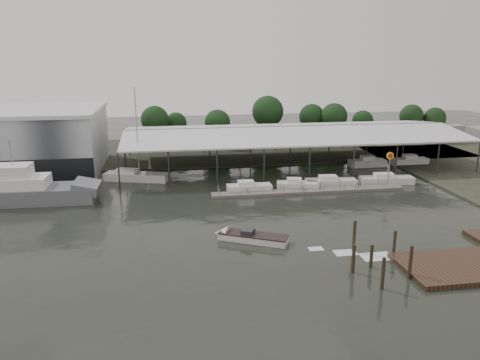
{
  "coord_description": "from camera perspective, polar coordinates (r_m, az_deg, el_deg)",
  "views": [
    {
      "loc": [
        -4.89,
        -51.94,
        19.24
      ],
      "look_at": [
        4.86,
        9.24,
        2.5
      ],
      "focal_mm": 35.0,
      "sensor_mm": 36.0,
      "label": 1
    }
  ],
  "objects": [
    {
      "name": "shell_fuel_sign",
      "position": [
        71.32,
        17.76,
        1.99
      ],
      "size": [
        1.1,
        0.18,
        5.55
      ],
      "color": "gray",
      "rests_on": "ground"
    },
    {
      "name": "floating_dock",
      "position": [
        67.78,
        8.39,
        -1.36
      ],
      "size": [
        28.0,
        2.0,
        1.4
      ],
      "color": "#625C56",
      "rests_on": "ground"
    },
    {
      "name": "moored_cruiser_0",
      "position": [
        67.3,
        1.08,
        -0.95
      ],
      "size": [
        6.42,
        2.24,
        1.7
      ],
      "rotation": [
        0.0,
        0.0,
        -0.01
      ],
      "color": "silver",
      "rests_on": "ground"
    },
    {
      "name": "ground",
      "position": [
        55.6,
        -3.46,
        -5.15
      ],
      "size": [
        200.0,
        200.0,
        0.0
      ],
      "primitive_type": "plane",
      "color": "black",
      "rests_on": "ground"
    },
    {
      "name": "distant_commercial_buildings",
      "position": [
        117.16,
        24.25,
        5.25
      ],
      "size": [
        22.0,
        8.0,
        4.0
      ],
      "color": "gray",
      "rests_on": "ground"
    },
    {
      "name": "grey_trawler",
      "position": [
        68.57,
        -24.7,
        -1.22
      ],
      "size": [
        19.03,
        5.46,
        8.84
      ],
      "rotation": [
        0.0,
        0.0,
        -0.02
      ],
      "color": "slate",
      "rests_on": "ground"
    },
    {
      "name": "storage_warehouse",
      "position": [
        86.21,
        -24.55,
        4.44
      ],
      "size": [
        24.5,
        20.5,
        10.5
      ],
      "color": "#AEB5BA",
      "rests_on": "ground"
    },
    {
      "name": "speedboat_underway",
      "position": [
        50.18,
        0.89,
        -6.94
      ],
      "size": [
        17.59,
        10.04,
        2.0
      ],
      "rotation": [
        0.0,
        0.0,
        2.66
      ],
      "color": "silver",
      "rests_on": "ground"
    },
    {
      "name": "mooring_pilings",
      "position": [
        45.57,
        16.37,
        -8.99
      ],
      "size": [
        5.92,
        8.12,
        3.86
      ],
      "color": "#372C1B",
      "rests_on": "ground"
    },
    {
      "name": "moored_cruiser_2",
      "position": [
        71.6,
        10.96,
        -0.24
      ],
      "size": [
        7.77,
        2.83,
        1.7
      ],
      "rotation": [
        0.0,
        0.0,
        -0.08
      ],
      "color": "silver",
      "rests_on": "ground"
    },
    {
      "name": "land_strip_far",
      "position": [
        95.99,
        -5.96,
        3.54
      ],
      "size": [
        140.0,
        30.0,
        0.3
      ],
      "color": "#3B3F2F",
      "rests_on": "ground"
    },
    {
      "name": "white_sailboat",
      "position": [
        75.19,
        -12.63,
        0.44
      ],
      "size": [
        10.31,
        5.34,
        14.64
      ],
      "rotation": [
        0.0,
        0.0,
        -0.29
      ],
      "color": "silver",
      "rests_on": "ground"
    },
    {
      "name": "moored_cruiser_3",
      "position": [
        75.06,
        17.37,
        0.05
      ],
      "size": [
        8.35,
        2.95,
        1.7
      ],
      "rotation": [
        0.0,
        0.0,
        -0.09
      ],
      "color": "silver",
      "rests_on": "ground"
    },
    {
      "name": "moored_cruiser_1",
      "position": [
        69.19,
        6.97,
        -0.61
      ],
      "size": [
        6.33,
        3.36,
        1.7
      ],
      "rotation": [
        0.0,
        0.0,
        -0.2
      ],
      "color": "silver",
      "rests_on": "ground"
    },
    {
      "name": "covered_boat_shed",
      "position": [
        83.91,
        6.22,
        6.05
      ],
      "size": [
        58.24,
        24.0,
        6.96
      ],
      "color": "silver",
      "rests_on": "ground"
    },
    {
      "name": "horizon_tree_line",
      "position": [
        104.6,
        6.38,
        7.61
      ],
      "size": [
        68.73,
        10.65,
        10.43
      ],
      "color": "black",
      "rests_on": "ground"
    }
  ]
}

